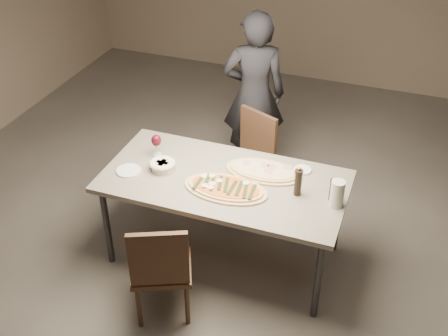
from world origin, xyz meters
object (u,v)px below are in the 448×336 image
(bread_basket, at_px, (162,165))
(chair_far, at_px, (250,155))
(zucchini_pizza, at_px, (225,188))
(carafe, at_px, (337,194))
(ham_pizza, at_px, (264,171))
(dining_table, at_px, (224,185))
(chair_near, at_px, (161,266))
(diner, at_px, (254,95))
(pepper_mill_left, at_px, (332,189))

(bread_basket, bearing_deg, chair_far, 61.68)
(zucchini_pizza, relative_size, carafe, 3.12)
(zucchini_pizza, relative_size, ham_pizza, 1.07)
(zucchini_pizza, bearing_deg, bread_basket, 149.14)
(zucchini_pizza, height_order, ham_pizza, zucchini_pizza)
(dining_table, relative_size, zucchini_pizza, 2.90)
(dining_table, relative_size, chair_near, 2.10)
(diner, bearing_deg, chair_far, 85.16)
(pepper_mill_left, xyz_separation_m, diner, (-0.97, 1.26, -0.04))
(carafe, distance_m, chair_near, 1.29)
(dining_table, relative_size, ham_pizza, 3.10)
(chair_near, relative_size, diner, 0.54)
(carafe, relative_size, chair_far, 0.23)
(pepper_mill_left, relative_size, diner, 0.12)
(dining_table, bearing_deg, chair_far, 93.07)
(ham_pizza, bearing_deg, dining_table, -121.56)
(chair_near, bearing_deg, diner, 65.76)
(zucchini_pizza, bearing_deg, ham_pizza, 34.75)
(diner, bearing_deg, dining_table, 78.19)
(diner, bearing_deg, chair_near, 70.15)
(dining_table, bearing_deg, bread_basket, -175.39)
(dining_table, xyz_separation_m, pepper_mill_left, (0.79, 0.03, 0.14))
(dining_table, height_order, pepper_mill_left, pepper_mill_left)
(dining_table, distance_m, diner, 1.30)
(zucchini_pizza, xyz_separation_m, chair_far, (-0.09, 0.89, -0.28))
(chair_far, height_order, diner, diner)
(chair_near, distance_m, diner, 2.05)
(zucchini_pizza, height_order, chair_near, chair_near)
(dining_table, distance_m, bread_basket, 0.49)
(ham_pizza, height_order, carafe, carafe)
(pepper_mill_left, xyz_separation_m, carafe, (0.04, -0.05, 0.01))
(bread_basket, bearing_deg, carafe, 0.62)
(ham_pizza, relative_size, diner, 0.36)
(bread_basket, height_order, pepper_mill_left, pepper_mill_left)
(bread_basket, relative_size, chair_far, 0.23)
(diner, bearing_deg, carafe, 107.84)
(diner, bearing_deg, pepper_mill_left, 107.84)
(chair_far, bearing_deg, carafe, 161.37)
(zucchini_pizza, height_order, bread_basket, bread_basket)
(zucchini_pizza, bearing_deg, chair_near, -133.27)
(zucchini_pizza, relative_size, bread_basket, 3.20)
(chair_near, distance_m, chair_far, 1.52)
(pepper_mill_left, bearing_deg, diner, 127.52)
(chair_near, xyz_separation_m, chair_far, (0.14, 1.51, 0.00))
(zucchini_pizza, height_order, carafe, carafe)
(carafe, bearing_deg, chair_near, -144.97)
(chair_far, bearing_deg, bread_basket, 85.51)
(ham_pizza, bearing_deg, bread_basket, -140.82)
(ham_pizza, height_order, chair_far, chair_far)
(pepper_mill_left, bearing_deg, zucchini_pizza, -168.55)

